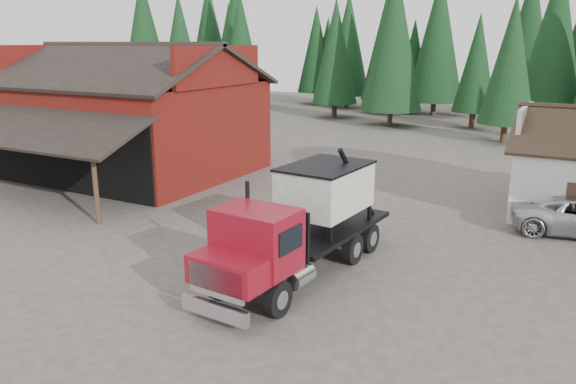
% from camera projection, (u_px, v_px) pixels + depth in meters
% --- Properties ---
extents(ground, '(120.00, 120.00, 0.00)m').
position_uv_depth(ground, '(173.00, 266.00, 18.52)').
color(ground, '#4A413A').
rests_on(ground, ground).
extents(red_barn, '(12.80, 13.63, 7.18)m').
position_uv_depth(red_barn, '(132.00, 125.00, 31.30)').
color(red_barn, maroon).
rests_on(red_barn, ground).
extents(conifer_backdrop, '(76.00, 16.00, 16.00)m').
position_uv_depth(conifer_backdrop, '(456.00, 118.00, 54.15)').
color(conifer_backdrop, black).
rests_on(conifer_backdrop, ground).
extents(near_pine_a, '(4.40, 4.40, 11.40)m').
position_uv_depth(near_pine_a, '(180.00, 50.00, 50.76)').
color(near_pine_a, '#382619').
rests_on(near_pine_a, ground).
extents(near_pine_b, '(3.96, 3.96, 10.40)m').
position_uv_depth(near_pine_b, '(511.00, 60.00, 39.67)').
color(near_pine_b, '#382619').
rests_on(near_pine_b, ground).
extents(near_pine_d, '(5.28, 5.28, 13.40)m').
position_uv_depth(near_pine_d, '(394.00, 39.00, 47.29)').
color(near_pine_d, '#382619').
rests_on(near_pine_d, ground).
extents(feed_truck, '(2.92, 8.62, 3.82)m').
position_uv_depth(feed_truck, '(302.00, 220.00, 17.49)').
color(feed_truck, black).
rests_on(feed_truck, ground).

